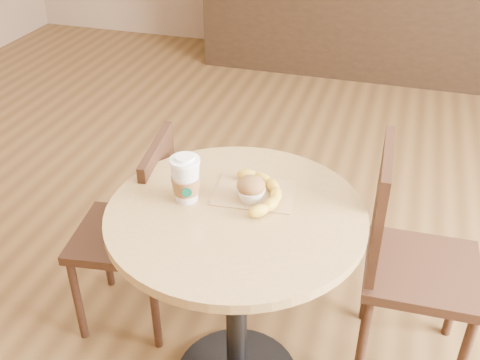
{
  "coord_description": "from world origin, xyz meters",
  "views": [
    {
      "loc": [
        0.47,
        -1.3,
        1.7
      ],
      "look_at": [
        0.07,
        0.01,
        0.83
      ],
      "focal_mm": 42.0,
      "sensor_mm": 36.0,
      "label": 1
    }
  ],
  "objects": [
    {
      "name": "cafe_table",
      "position": [
        0.07,
        -0.03,
        0.55
      ],
      "size": [
        0.76,
        0.76,
        0.75
      ],
      "color": "black",
      "rests_on": "ground"
    },
    {
      "name": "chair_left",
      "position": [
        -0.37,
        0.17,
        0.44
      ],
      "size": [
        0.4,
        0.4,
        0.8
      ],
      "rotation": [
        0.0,
        0.0,
        -1.43
      ],
      "color": "#341D12",
      "rests_on": "ground"
    },
    {
      "name": "chair_right",
      "position": [
        0.58,
        0.25,
        0.47
      ],
      "size": [
        0.39,
        0.39,
        0.86
      ],
      "rotation": [
        0.0,
        0.0,
        1.6
      ],
      "color": "#341D12",
      "rests_on": "ground"
    },
    {
      "name": "service_counter",
      "position": [
        0.0,
        3.18,
        0.52
      ],
      "size": [
        2.3,
        0.65,
        1.04
      ],
      "color": "black",
      "rests_on": "ground"
    },
    {
      "name": "kraft_bag",
      "position": [
        0.1,
        0.07,
        0.75
      ],
      "size": [
        0.26,
        0.2,
        0.0
      ],
      "primitive_type": "cube",
      "rotation": [
        0.0,
        0.0,
        0.09
      ],
      "color": "#9E7B4C",
      "rests_on": "cafe_table"
    },
    {
      "name": "coffee_cup",
      "position": [
        -0.08,
        -0.02,
        0.82
      ],
      "size": [
        0.09,
        0.09,
        0.15
      ],
      "rotation": [
        0.0,
        0.0,
        0.42
      ],
      "color": "silver",
      "rests_on": "cafe_table"
    },
    {
      "name": "muffin",
      "position": [
        0.1,
        0.03,
        0.79
      ],
      "size": [
        0.09,
        0.09,
        0.08
      ],
      "color": "white",
      "rests_on": "kraft_bag"
    },
    {
      "name": "banana",
      "position": [
        0.12,
        0.04,
        0.77
      ],
      "size": [
        0.25,
        0.29,
        0.04
      ],
      "primitive_type": null,
      "rotation": [
        0.0,
        0.0,
        0.36
      ],
      "color": "gold",
      "rests_on": "kraft_bag"
    }
  ]
}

